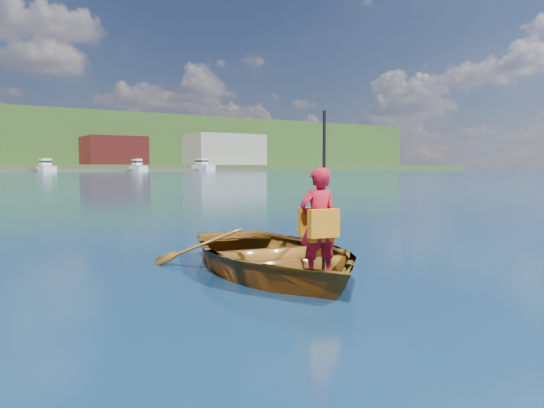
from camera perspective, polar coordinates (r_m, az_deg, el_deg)
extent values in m
plane|color=#0D293E|center=(7.31, 4.12, -6.21)|extent=(600.00, 600.00, 0.00)
imported|color=brown|center=(6.53, 0.03, -5.51)|extent=(3.07, 3.90, 0.73)
imported|color=#B11125|center=(5.72, 4.99, -2.03)|extent=(0.47, 0.35, 1.19)
cube|color=orange|center=(5.62, 5.58, -2.09)|extent=(0.35, 0.15, 0.30)
cube|color=orange|center=(5.83, 4.43, -1.86)|extent=(0.35, 0.13, 0.30)
cube|color=orange|center=(5.74, 4.98, -3.76)|extent=(0.33, 0.27, 0.05)
cylinder|color=black|center=(5.90, 5.60, 1.18)|extent=(0.04, 0.04, 1.81)
cube|color=brown|center=(177.81, -16.67, 5.51)|extent=(18.00, 16.00, 9.00)
cube|color=gray|center=(192.81, -5.12, 5.83)|extent=(26.00, 16.00, 11.00)
cube|color=white|center=(150.88, -23.12, 3.45)|extent=(3.20, 11.41, 1.71)
cube|color=white|center=(152.01, -23.22, 4.17)|extent=(2.24, 5.14, 1.80)
cube|color=black|center=(152.01, -23.22, 4.21)|extent=(2.30, 5.36, 0.50)
cube|color=white|center=(156.90, -14.20, 3.67)|extent=(2.57, 9.18, 1.81)
cube|color=white|center=(157.77, -14.32, 4.39)|extent=(1.80, 4.13, 1.80)
cube|color=black|center=(157.77, -14.32, 4.43)|extent=(1.85, 4.31, 0.50)
cube|color=white|center=(164.55, -7.42, 3.81)|extent=(3.01, 10.75, 2.13)
cube|color=white|center=(165.53, -7.58, 4.57)|extent=(2.11, 4.84, 1.80)
cube|color=black|center=(165.53, -7.58, 4.60)|extent=(2.17, 5.05, 0.50)
cylinder|color=#382314|center=(243.87, -25.70, 6.24)|extent=(0.80, 0.80, 2.65)
sphere|color=#134D14|center=(244.06, -25.72, 7.07)|extent=(4.94, 4.94, 4.94)
cylinder|color=#382314|center=(286.37, -21.44, 7.59)|extent=(0.80, 0.80, 3.42)
sphere|color=#134D14|center=(286.72, -21.46, 8.50)|extent=(6.39, 6.39, 6.39)
cylinder|color=#382314|center=(309.55, -2.41, 7.07)|extent=(0.80, 0.80, 3.29)
sphere|color=#134D14|center=(309.82, -2.42, 7.88)|extent=(6.15, 6.15, 6.15)
cylinder|color=#382314|center=(287.60, -1.53, 6.45)|extent=(0.80, 0.80, 3.20)
sphere|color=#134D14|center=(287.81, -1.53, 7.30)|extent=(5.98, 5.98, 5.98)
cylinder|color=#382314|center=(263.26, -13.93, 6.74)|extent=(0.80, 0.80, 3.64)
sphere|color=#134D14|center=(263.55, -13.95, 7.80)|extent=(6.80, 6.80, 6.80)
cylinder|color=#382314|center=(217.99, -22.04, 5.22)|extent=(0.80, 0.80, 2.79)
sphere|color=#134D14|center=(218.12, -22.06, 6.20)|extent=(5.21, 5.21, 5.21)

